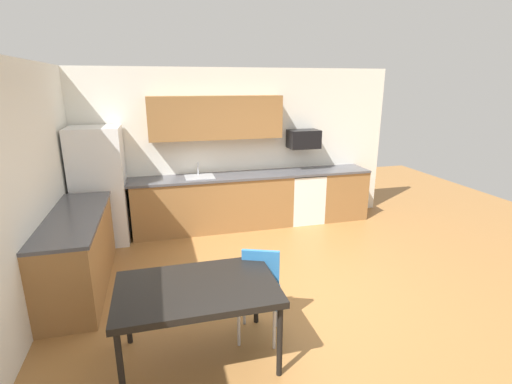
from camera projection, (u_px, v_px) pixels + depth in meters
name	position (u px, v px, depth m)	size (l,w,h in m)	color
ground_plane	(277.00, 294.00, 4.53)	(12.00, 12.00, 0.00)	#9E6B38
wall_back	(232.00, 148.00, 6.61)	(5.80, 0.10, 2.70)	white
wall_left	(10.00, 205.00, 3.50)	(0.10, 5.80, 2.70)	white
cabinet_run_back	(214.00, 204.00, 6.44)	(2.70, 0.60, 0.90)	olive
cabinet_run_back_right	(340.00, 194.00, 7.03)	(0.85, 0.60, 0.90)	olive
cabinet_run_left	(79.00, 253.00, 4.58)	(0.60, 2.00, 0.90)	olive
countertop_back	(236.00, 176.00, 6.41)	(4.80, 0.64, 0.04)	#4C4C51
countertop_left	(73.00, 217.00, 4.45)	(0.64, 2.00, 0.04)	#4C4C51
upper_cabinets_back	(216.00, 118.00, 6.18)	(2.20, 0.34, 0.70)	olive
refrigerator	(100.00, 186.00, 5.80)	(0.76, 0.70, 1.83)	white
oven_range	(304.00, 196.00, 6.85)	(0.60, 0.60, 0.91)	white
microwave	(304.00, 139.00, 6.65)	(0.54, 0.36, 0.32)	black
sink_basin	(200.00, 181.00, 6.26)	(0.48, 0.40, 0.14)	#A5A8AD
sink_faucet	(198.00, 169.00, 6.39)	(0.02, 0.02, 0.24)	#B2B5BA
dining_table	(197.00, 292.00, 3.29)	(1.40, 0.90, 0.75)	black
chair_near_table	(259.00, 287.00, 3.71)	(0.52, 0.52, 0.85)	#2D72B7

